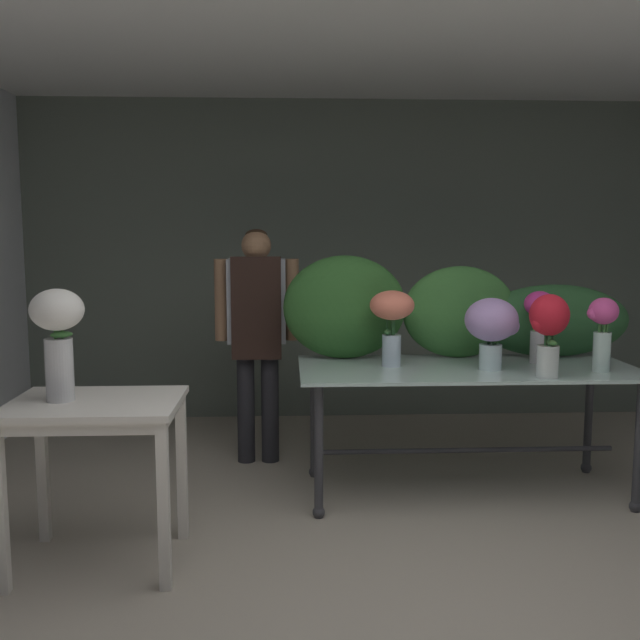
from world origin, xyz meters
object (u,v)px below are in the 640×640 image
at_px(display_table_glass, 467,386).
at_px(side_table_white, 96,422).
at_px(florist, 257,321).
at_px(vase_lilac_stock, 492,325).
at_px(vase_magenta_snapdragons, 539,319).
at_px(vase_coral_lilies, 393,315).
at_px(vase_crimson_hydrangea, 548,327).
at_px(vase_white_roses_tall, 58,332).
at_px(vase_fuchsia_roses, 602,329).

height_order(display_table_glass, side_table_white, side_table_white).
relative_size(display_table_glass, florist, 1.25).
distance_m(vase_lilac_stock, vase_magenta_snapdragons, 0.40).
relative_size(vase_lilac_stock, vase_coral_lilies, 0.92).
distance_m(display_table_glass, vase_lilac_stock, 0.41).
bearing_deg(vase_crimson_hydrangea, display_table_glass, 136.74).
xyz_separation_m(display_table_glass, vase_white_roses_tall, (-2.12, -0.83, 0.46)).
bearing_deg(vase_crimson_hydrangea, florist, 148.70).
height_order(display_table_glass, vase_lilac_stock, vase_lilac_stock).
bearing_deg(side_table_white, florist, 65.00).
height_order(vase_fuchsia_roses, vase_lilac_stock, vase_fuchsia_roses).
relative_size(side_table_white, vase_white_roses_tall, 1.53).
height_order(florist, vase_coral_lilies, florist).
bearing_deg(vase_white_roses_tall, vase_coral_lilies, 27.20).
xyz_separation_m(vase_fuchsia_roses, vase_coral_lilies, (-1.17, 0.22, 0.06)).
bearing_deg(florist, vase_lilac_stock, -28.38).
height_order(display_table_glass, vase_white_roses_tall, vase_white_roses_tall).
distance_m(vase_coral_lilies, vase_crimson_hydrangea, 0.88).
xyz_separation_m(florist, vase_lilac_stock, (1.39, -0.75, 0.06)).
xyz_separation_m(vase_lilac_stock, vase_coral_lilies, (-0.56, 0.13, 0.04)).
bearing_deg(vase_coral_lilies, vase_lilac_stock, -12.92).
xyz_separation_m(display_table_glass, vase_magenta_snapdragons, (0.46, 0.10, 0.39)).
bearing_deg(vase_coral_lilies, vase_magenta_snapdragons, 3.84).
bearing_deg(vase_fuchsia_roses, display_table_glass, 166.07).
distance_m(florist, vase_fuchsia_roses, 2.17).
relative_size(side_table_white, vase_lilac_stock, 1.91).
bearing_deg(vase_crimson_hydrangea, vase_white_roses_tall, -168.78).
distance_m(vase_fuchsia_roses, vase_crimson_hydrangea, 0.40).
distance_m(vase_lilac_stock, vase_crimson_hydrangea, 0.34).
bearing_deg(florist, side_table_white, -115.00).
height_order(vase_coral_lilies, vase_white_roses_tall, vase_white_roses_tall).
relative_size(display_table_glass, vase_coral_lilies, 4.41).
bearing_deg(display_table_glass, vase_fuchsia_roses, -13.93).
bearing_deg(vase_white_roses_tall, display_table_glass, 21.28).
xyz_separation_m(side_table_white, florist, (0.69, 1.48, 0.29)).
xyz_separation_m(vase_lilac_stock, vase_magenta_snapdragons, (0.35, 0.19, 0.01)).
relative_size(vase_lilac_stock, vase_magenta_snapdragons, 0.95).
bearing_deg(vase_crimson_hydrangea, vase_coral_lilies, 155.25).
xyz_separation_m(side_table_white, vase_magenta_snapdragons, (2.43, 0.92, 0.36)).
bearing_deg(side_table_white, vase_lilac_stock, 19.42).
xyz_separation_m(vase_fuchsia_roses, vase_crimson_hydrangea, (-0.37, -0.15, 0.03)).
xyz_separation_m(display_table_glass, side_table_white, (-1.97, -0.83, 0.03)).
bearing_deg(vase_fuchsia_roses, vase_white_roses_tall, -167.23).
distance_m(side_table_white, vase_coral_lilies, 1.79).
height_order(florist, vase_crimson_hydrangea, florist).
bearing_deg(side_table_white, vase_crimson_hydrangea, 11.95).
bearing_deg(vase_fuchsia_roses, vase_magenta_snapdragons, 133.96).
xyz_separation_m(vase_crimson_hydrangea, vase_magenta_snapdragons, (0.11, 0.43, -0.00)).
xyz_separation_m(side_table_white, vase_crimson_hydrangea, (2.32, 0.49, 0.37)).
xyz_separation_m(display_table_glass, vase_fuchsia_roses, (0.73, -0.18, 0.36)).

